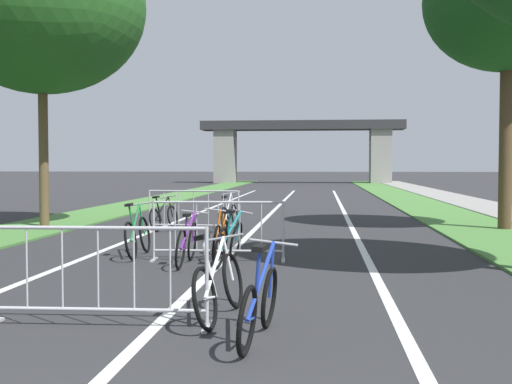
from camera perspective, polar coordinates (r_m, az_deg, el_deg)
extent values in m
cube|color=#477A38|center=(30.95, -8.29, -0.65)|extent=(2.41, 68.07, 0.05)
cube|color=#477A38|center=(30.31, 13.55, -0.76)|extent=(2.41, 68.07, 0.05)
cube|color=gray|center=(30.71, 17.86, -0.74)|extent=(2.25, 68.07, 0.08)
cube|color=silver|center=(21.96, 1.30, -1.94)|extent=(0.14, 39.38, 0.01)
cube|color=silver|center=(21.91, 7.93, -1.97)|extent=(0.14, 39.38, 0.01)
cube|color=silver|center=(22.30, -5.20, -1.88)|extent=(0.14, 39.38, 0.01)
cube|color=#2D2D30|center=(58.52, 4.11, 5.91)|extent=(18.23, 2.96, 0.80)
cube|color=gray|center=(59.04, -2.74, 3.15)|extent=(1.84, 2.40, 4.82)
cube|color=gray|center=(58.64, 10.98, 3.11)|extent=(1.84, 2.40, 4.82)
cylinder|color=brown|center=(17.91, -18.34, 3.05)|extent=(0.25, 0.25, 3.82)
ellipsoid|color=#23561E|center=(18.38, -18.51, 15.44)|extent=(5.43, 5.43, 4.61)
cylinder|color=#4C3823|center=(17.52, 21.30, 3.72)|extent=(0.34, 0.34, 4.25)
ellipsoid|color=#194719|center=(18.00, 21.49, 15.60)|extent=(4.22, 4.22, 3.59)
cylinder|color=#ADADB2|center=(6.65, -4.39, -7.59)|extent=(0.04, 0.04, 1.05)
cube|color=#ADADB2|center=(6.76, -4.38, -11.86)|extent=(0.08, 0.44, 0.03)
cylinder|color=#ADADB2|center=(6.83, -13.89, -3.11)|extent=(2.27, 0.12, 0.04)
cylinder|color=#ADADB2|center=(6.96, -13.82, -10.09)|extent=(2.27, 0.12, 0.04)
cylinder|color=#ADADB2|center=(7.14, -19.69, -6.30)|extent=(0.02, 0.02, 0.87)
cylinder|color=#ADADB2|center=(7.00, -16.82, -6.43)|extent=(0.02, 0.02, 0.87)
cylinder|color=#ADADB2|center=(6.88, -13.85, -6.55)|extent=(0.02, 0.02, 0.87)
cylinder|color=#ADADB2|center=(6.78, -10.78, -6.66)|extent=(0.02, 0.02, 0.87)
cylinder|color=#ADADB2|center=(6.70, -7.62, -6.75)|extent=(0.02, 0.02, 0.87)
cylinder|color=#ADADB2|center=(11.40, -9.07, -3.41)|extent=(0.04, 0.04, 1.05)
cube|color=#ADADB2|center=(11.47, -9.05, -5.95)|extent=(0.08, 0.44, 0.03)
cylinder|color=#ADADB2|center=(11.17, 2.43, -3.51)|extent=(0.04, 0.04, 1.05)
cube|color=#ADADB2|center=(11.23, 2.43, -6.10)|extent=(0.08, 0.44, 0.03)
cylinder|color=#ADADB2|center=(11.19, -3.39, -0.90)|extent=(2.27, 0.16, 0.04)
cylinder|color=#ADADB2|center=(11.27, -3.37, -5.22)|extent=(2.27, 0.16, 0.04)
cylinder|color=#ADADB2|center=(11.32, -7.19, -2.99)|extent=(0.02, 0.02, 0.87)
cylinder|color=#ADADB2|center=(11.27, -5.30, -3.00)|extent=(0.02, 0.02, 0.87)
cylinder|color=#ADADB2|center=(11.22, -3.38, -3.02)|extent=(0.02, 0.02, 0.87)
cylinder|color=#ADADB2|center=(11.19, -1.45, -3.03)|extent=(0.02, 0.02, 0.87)
cylinder|color=#ADADB2|center=(11.17, 0.49, -3.04)|extent=(0.02, 0.02, 0.87)
cylinder|color=#ADADB2|center=(16.32, -9.43, -1.66)|extent=(0.04, 0.04, 1.05)
cube|color=#ADADB2|center=(16.37, -9.42, -3.44)|extent=(0.08, 0.44, 0.03)
cylinder|color=#ADADB2|center=(15.77, -1.57, -1.77)|extent=(0.04, 0.04, 1.05)
cube|color=#ADADB2|center=(15.81, -1.56, -3.61)|extent=(0.08, 0.44, 0.03)
cylinder|color=#ADADB2|center=(15.98, -5.58, 0.09)|extent=(2.27, 0.16, 0.04)
cylinder|color=#ADADB2|center=(16.04, -5.56, -2.94)|extent=(2.27, 0.16, 0.04)
cylinder|color=#ADADB2|center=(16.20, -8.16, -1.36)|extent=(0.02, 0.02, 0.87)
cylinder|color=#ADADB2|center=(16.10, -6.87, -1.38)|extent=(0.02, 0.02, 0.87)
cylinder|color=#ADADB2|center=(16.00, -5.57, -1.39)|extent=(0.02, 0.02, 0.87)
cylinder|color=#ADADB2|center=(15.91, -4.25, -1.41)|extent=(0.02, 0.02, 0.87)
cylinder|color=#ADADB2|center=(15.83, -2.91, -1.43)|extent=(0.02, 0.02, 0.87)
torus|color=black|center=(10.29, -3.18, -5.03)|extent=(0.24, 0.70, 0.69)
torus|color=black|center=(11.31, -1.79, -4.35)|extent=(0.24, 0.70, 0.69)
cylinder|color=#197A7F|center=(10.74, -2.24, -3.31)|extent=(0.25, 1.02, 0.56)
cylinder|color=#197A7F|center=(10.54, -2.51, -3.41)|extent=(0.16, 0.14, 0.64)
cylinder|color=#197A7F|center=(10.46, -2.97, -5.05)|extent=(0.05, 0.34, 0.08)
cylinder|color=#197A7F|center=(11.25, -1.58, -3.04)|extent=(0.13, 0.10, 0.53)
cube|color=black|center=(10.46, -2.25, -1.72)|extent=(0.13, 0.25, 0.07)
cylinder|color=#99999E|center=(11.19, -1.38, -1.73)|extent=(0.44, 0.07, 0.11)
torus|color=black|center=(15.76, -2.73, -2.50)|extent=(0.19, 0.66, 0.65)
torus|color=black|center=(16.81, -1.88, -2.19)|extent=(0.19, 0.66, 0.65)
cylinder|color=#B7B7BC|center=(16.25, -2.47, -1.26)|extent=(0.04, 1.06, 0.65)
cylinder|color=#B7B7BC|center=(16.05, -2.61, -1.50)|extent=(0.15, 0.12, 0.61)
cylinder|color=#B7B7BC|center=(15.93, -2.58, -2.53)|extent=(0.07, 0.35, 0.08)
cylinder|color=#B7B7BC|center=(16.77, -2.05, -1.14)|extent=(0.14, 0.08, 0.62)
cube|color=black|center=(16.00, -2.80, -0.44)|extent=(0.13, 0.25, 0.06)
cylinder|color=#99999E|center=(16.74, -2.23, -0.09)|extent=(0.49, 0.07, 0.10)
torus|color=black|center=(16.19, -8.95, -2.48)|extent=(0.25, 0.62, 0.60)
torus|color=black|center=(17.17, -7.42, -2.19)|extent=(0.25, 0.62, 0.60)
cylinder|color=black|center=(16.65, -8.35, -1.42)|extent=(0.14, 1.05, 0.57)
cylinder|color=black|center=(16.46, -8.65, -1.49)|extent=(0.16, 0.10, 0.61)
cylinder|color=black|center=(16.34, -8.68, -2.51)|extent=(0.10, 0.35, 0.07)
cylinder|color=black|center=(17.14, -7.60, -1.31)|extent=(0.14, 0.07, 0.54)
cube|color=black|center=(16.43, -8.88, -0.45)|extent=(0.15, 0.26, 0.07)
cylinder|color=#99999E|center=(17.12, -7.78, -0.42)|extent=(0.46, 0.11, 0.11)
torus|color=black|center=(10.34, -6.71, -5.04)|extent=(0.11, 0.68, 0.68)
torus|color=black|center=(11.32, -5.66, -4.39)|extent=(0.11, 0.68, 0.68)
cylinder|color=#662884|center=(10.77, -6.06, -3.33)|extent=(0.08, 0.97, 0.56)
cylinder|color=#662884|center=(10.59, -6.27, -3.57)|extent=(0.11, 0.12, 0.58)
cylinder|color=#662884|center=(10.50, -6.54, -5.06)|extent=(0.04, 0.33, 0.08)
cylinder|color=#662884|center=(11.26, -5.56, -3.08)|extent=(0.10, 0.09, 0.53)
cube|color=black|center=(10.52, -6.16, -2.04)|extent=(0.11, 0.24, 0.06)
cylinder|color=#99999E|center=(11.21, -5.46, -1.76)|extent=(0.47, 0.03, 0.07)
torus|color=black|center=(11.45, -11.06, -4.30)|extent=(0.18, 0.70, 0.69)
torus|color=black|center=(12.47, -9.85, -3.74)|extent=(0.18, 0.70, 0.69)
cylinder|color=#1E7238|center=(11.92, -10.68, -2.61)|extent=(0.18, 1.03, 0.62)
cylinder|color=#1E7238|center=(11.72, -10.92, -2.75)|extent=(0.15, 0.13, 0.68)
cylinder|color=#1E7238|center=(11.62, -10.84, -4.33)|extent=(0.03, 0.34, 0.08)
cylinder|color=#1E7238|center=(12.43, -10.09, -2.40)|extent=(0.13, 0.10, 0.59)
cube|color=black|center=(11.67, -11.22, -1.12)|extent=(0.12, 0.24, 0.06)
cylinder|color=#99999E|center=(12.40, -10.33, -1.06)|extent=(0.53, 0.05, 0.11)
torus|color=black|center=(12.09, -2.84, -4.01)|extent=(0.12, 0.65, 0.65)
torus|color=black|center=(11.15, -3.56, -4.56)|extent=(0.12, 0.65, 0.65)
cylinder|color=orange|center=(11.61, -3.01, -2.88)|extent=(0.11, 0.93, 0.60)
cylinder|color=orange|center=(11.79, -2.91, -3.09)|extent=(0.11, 0.12, 0.55)
cylinder|color=orange|center=(11.94, -2.96, -4.21)|extent=(0.03, 0.31, 0.08)
cylinder|color=orange|center=(11.14, -3.38, -3.11)|extent=(0.11, 0.10, 0.57)
cube|color=black|center=(11.80, -2.75, -1.77)|extent=(0.11, 0.24, 0.06)
cylinder|color=#99999E|center=(11.13, -3.20, -1.65)|extent=(0.55, 0.03, 0.09)
torus|color=black|center=(6.58, -4.55, -9.43)|extent=(0.26, 0.68, 0.66)
torus|color=black|center=(7.59, -2.07, -7.83)|extent=(0.26, 0.68, 0.66)
cylinder|color=silver|center=(7.03, -3.68, -6.58)|extent=(0.07, 1.04, 0.54)
cylinder|color=silver|center=(6.83, -4.22, -6.66)|extent=(0.18, 0.10, 0.65)
cylinder|color=silver|center=(6.74, -4.06, -9.35)|extent=(0.08, 0.35, 0.08)
cylinder|color=silver|center=(7.54, -2.50, -5.96)|extent=(0.15, 0.08, 0.51)
cube|color=black|center=(6.77, -4.84, -4.00)|extent=(0.14, 0.25, 0.07)
cylinder|color=#99999E|center=(7.49, -2.93, -4.07)|extent=(0.48, 0.09, 0.12)
torus|color=black|center=(5.71, -0.79, -11.37)|extent=(0.18, 0.64, 0.64)
torus|color=black|center=(6.68, 1.19, -9.35)|extent=(0.18, 0.64, 0.64)
cylinder|color=#1E389E|center=(6.11, 0.48, -7.71)|extent=(0.20, 0.97, 0.61)
cylinder|color=#1E389E|center=(5.92, 0.09, -8.10)|extent=(0.10, 0.13, 0.66)
cylinder|color=#1E389E|center=(5.87, -0.45, -11.23)|extent=(0.06, 0.33, 0.08)
cylinder|color=#1E389E|center=(6.60, 1.38, -6.95)|extent=(0.09, 0.10, 0.58)
cube|color=black|center=(5.83, 0.31, -5.00)|extent=(0.13, 0.25, 0.06)
cylinder|color=#99999E|center=(6.52, 1.57, -4.50)|extent=(0.50, 0.08, 0.07)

